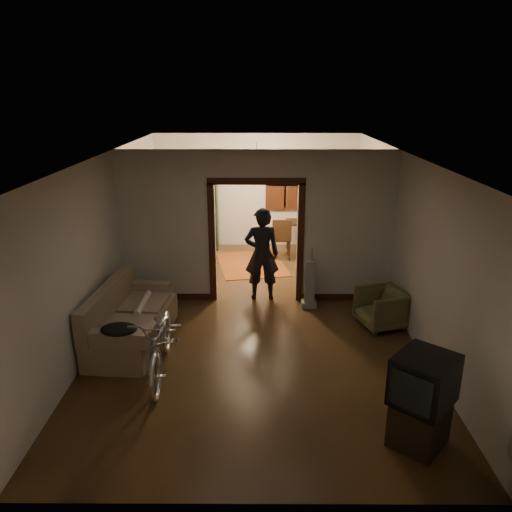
{
  "coord_description": "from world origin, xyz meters",
  "views": [
    {
      "loc": [
        0.04,
        -8.04,
        3.78
      ],
      "look_at": [
        0.0,
        -0.3,
        1.2
      ],
      "focal_mm": 35.0,
      "sensor_mm": 36.0,
      "label": 1
    }
  ],
  "objects_px": {
    "sofa": "(132,315)",
    "bicycle": "(161,341)",
    "person": "(262,254)",
    "locker": "(201,216)",
    "armchair": "(382,308)",
    "desk": "(307,237)"
  },
  "relations": [
    {
      "from": "sofa",
      "to": "desk",
      "type": "distance_m",
      "value": 5.61
    },
    {
      "from": "person",
      "to": "locker",
      "type": "bearing_deg",
      "value": -68.27
    },
    {
      "from": "bicycle",
      "to": "armchair",
      "type": "bearing_deg",
      "value": 19.73
    },
    {
      "from": "bicycle",
      "to": "sofa",
      "type": "bearing_deg",
      "value": 120.92
    },
    {
      "from": "armchair",
      "to": "person",
      "type": "bearing_deg",
      "value": -137.57
    },
    {
      "from": "bicycle",
      "to": "armchair",
      "type": "distance_m",
      "value": 3.71
    },
    {
      "from": "person",
      "to": "desk",
      "type": "bearing_deg",
      "value": -114.65
    },
    {
      "from": "bicycle",
      "to": "locker",
      "type": "bearing_deg",
      "value": 87.0
    },
    {
      "from": "armchair",
      "to": "locker",
      "type": "relative_size",
      "value": 0.43
    },
    {
      "from": "bicycle",
      "to": "locker",
      "type": "xyz_separation_m",
      "value": [
        -0.08,
        5.83,
        0.34
      ]
    },
    {
      "from": "sofa",
      "to": "locker",
      "type": "distance_m",
      "value": 4.98
    },
    {
      "from": "locker",
      "to": "desk",
      "type": "bearing_deg",
      "value": -8.21
    },
    {
      "from": "person",
      "to": "locker",
      "type": "height_order",
      "value": "person"
    },
    {
      "from": "sofa",
      "to": "locker",
      "type": "relative_size",
      "value": 1.22
    },
    {
      "from": "sofa",
      "to": "locker",
      "type": "bearing_deg",
      "value": 88.54
    },
    {
      "from": "armchair",
      "to": "locker",
      "type": "bearing_deg",
      "value": -158.38
    },
    {
      "from": "bicycle",
      "to": "armchair",
      "type": "xyz_separation_m",
      "value": [
        3.4,
        1.48,
        -0.17
      ]
    },
    {
      "from": "bicycle",
      "to": "locker",
      "type": "height_order",
      "value": "locker"
    },
    {
      "from": "sofa",
      "to": "bicycle",
      "type": "bearing_deg",
      "value": -50.51
    },
    {
      "from": "sofa",
      "to": "person",
      "type": "height_order",
      "value": "person"
    },
    {
      "from": "sofa",
      "to": "person",
      "type": "bearing_deg",
      "value": 45.83
    },
    {
      "from": "sofa",
      "to": "bicycle",
      "type": "distance_m",
      "value": 1.09
    }
  ]
}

